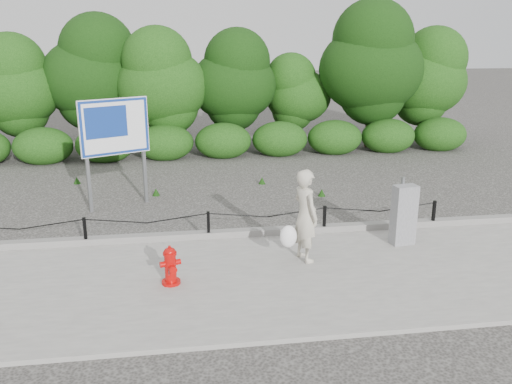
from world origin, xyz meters
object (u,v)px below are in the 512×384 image
at_px(utility_cabinet, 404,215).
at_px(advertising_sign, 114,132).
at_px(fire_hydrant, 170,266).
at_px(pedestrian, 304,217).

bearing_deg(utility_cabinet, advertising_sign, 141.00).
relative_size(fire_hydrant, utility_cabinet, 0.51).
height_order(pedestrian, advertising_sign, advertising_sign).
relative_size(fire_hydrant, advertising_sign, 0.26).
bearing_deg(advertising_sign, fire_hydrant, -99.17).
height_order(fire_hydrant, advertising_sign, advertising_sign).
xyz_separation_m(fire_hydrant, pedestrian, (2.50, 0.66, 0.54)).
bearing_deg(fire_hydrant, advertising_sign, 89.98).
xyz_separation_m(pedestrian, advertising_sign, (-3.79, 3.96, 0.97)).
relative_size(pedestrian, utility_cabinet, 1.30).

